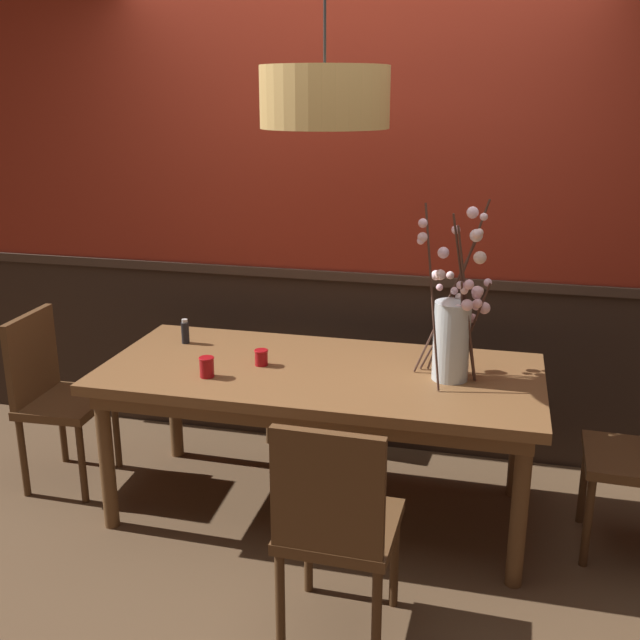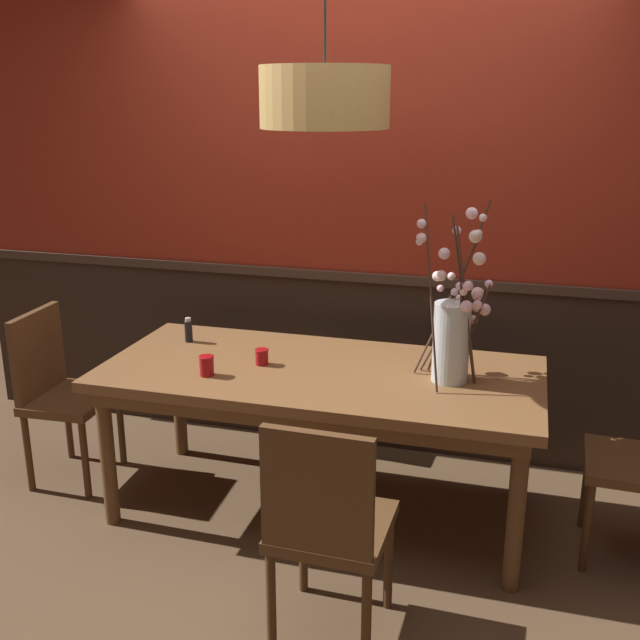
{
  "view_description": "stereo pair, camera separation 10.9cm",
  "coord_description": "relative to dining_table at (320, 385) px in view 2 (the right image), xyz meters",
  "views": [
    {
      "loc": [
        0.78,
        -3.15,
        1.97
      ],
      "look_at": [
        0.0,
        0.0,
        0.98
      ],
      "focal_mm": 41.91,
      "sensor_mm": 36.0,
      "label": 1
    },
    {
      "loc": [
        0.88,
        -3.12,
        1.97
      ],
      "look_at": [
        0.0,
        0.0,
        0.98
      ],
      "focal_mm": 41.91,
      "sensor_mm": 36.0,
      "label": 2
    }
  ],
  "objects": [
    {
      "name": "ground_plane",
      "position": [
        0.0,
        0.0,
        -0.66
      ],
      "size": [
        24.0,
        24.0,
        0.0
      ],
      "primitive_type": "plane",
      "color": "brown"
    },
    {
      "name": "back_wall",
      "position": [
        0.0,
        0.81,
        0.67
      ],
      "size": [
        4.77,
        0.14,
        2.67
      ],
      "color": "#2D2119",
      "rests_on": "ground"
    },
    {
      "name": "dining_table",
      "position": [
        0.0,
        0.0,
        0.0
      ],
      "size": [
        2.03,
        0.93,
        0.74
      ],
      "color": "brown",
      "rests_on": "ground"
    },
    {
      "name": "chair_head_west_end",
      "position": [
        -1.4,
        -0.03,
        -0.15
      ],
      "size": [
        0.4,
        0.45,
        0.91
      ],
      "color": "brown",
      "rests_on": "ground"
    },
    {
      "name": "chair_far_side_left",
      "position": [
        -0.26,
        0.87,
        -0.14
      ],
      "size": [
        0.47,
        0.45,
        0.91
      ],
      "color": "brown",
      "rests_on": "ground"
    },
    {
      "name": "chair_near_side_right",
      "position": [
        0.27,
        -0.88,
        -0.15
      ],
      "size": [
        0.42,
        0.44,
        0.91
      ],
      "color": "brown",
      "rests_on": "ground"
    },
    {
      "name": "vase_with_blossoms",
      "position": [
        0.6,
        0.02,
        0.3
      ],
      "size": [
        0.33,
        0.4,
        0.79
      ],
      "color": "silver",
      "rests_on": "dining_table"
    },
    {
      "name": "candle_holder_nearer_center",
      "position": [
        -0.47,
        -0.22,
        0.13
      ],
      "size": [
        0.07,
        0.07,
        0.09
      ],
      "color": "#9E0F14",
      "rests_on": "dining_table"
    },
    {
      "name": "candle_holder_nearer_edge",
      "position": [
        -0.28,
        -0.02,
        0.12
      ],
      "size": [
        0.07,
        0.07,
        0.08
      ],
      "color": "#9E0F14",
      "rests_on": "dining_table"
    },
    {
      "name": "condiment_bottle",
      "position": [
        -0.76,
        0.2,
        0.14
      ],
      "size": [
        0.04,
        0.04,
        0.13
      ],
      "color": "black",
      "rests_on": "dining_table"
    },
    {
      "name": "pendant_lamp",
      "position": [
        0.02,
        -0.0,
        1.29
      ],
      "size": [
        0.54,
        0.54,
        0.85
      ],
      "color": "tan"
    }
  ]
}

